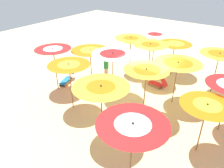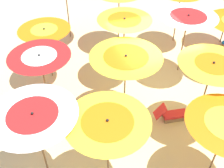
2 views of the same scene
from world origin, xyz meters
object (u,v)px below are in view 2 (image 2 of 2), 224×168
Objects in this scene: beach_umbrella_5 at (187,21)px; beach_umbrella_10 at (126,61)px; beach_umbrella_15 at (34,119)px; beach_umbrella_6 at (124,24)px; beach_umbrella_7 at (45,35)px; lounger_2 at (172,114)px; beach_umbrella_9 at (212,69)px; beach_umbrella_11 at (40,60)px; beach_umbrella_14 at (108,127)px.

beach_umbrella_10 is (-2.93, -1.31, -0.21)m from beach_umbrella_5.
beach_umbrella_10 is 3.41m from beach_umbrella_15.
beach_umbrella_5 reaches higher than beach_umbrella_6.
beach_umbrella_7 is 5.34m from lounger_2.
beach_umbrella_11 is at bearing 154.39° from beach_umbrella_9.
beach_umbrella_5 reaches higher than beach_umbrella_14.
beach_umbrella_11 is (-2.50, 0.90, 0.01)m from beach_umbrella_10.
beach_umbrella_5 is at bearing -15.28° from beach_umbrella_6.
lounger_2 is at bearing -124.02° from beach_umbrella_5.
beach_umbrella_11 is (-5.43, -0.42, -0.19)m from beach_umbrella_5.
beach_umbrella_14 is 1.74m from beach_umbrella_15.
beach_umbrella_10 is (2.10, -2.69, 0.15)m from beach_umbrella_7.
beach_umbrella_9 is at bearing 15.59° from beach_umbrella_14.
beach_umbrella_10 is (-2.17, 1.34, -0.13)m from beach_umbrella_9.
beach_umbrella_6 is 1.01× the size of beach_umbrella_9.
beach_umbrella_11 is at bearing 162.09° from lounger_2.
beach_umbrella_6 is at bearing 17.82° from beach_umbrella_11.
beach_umbrella_7 is 5.88m from beach_umbrella_9.
beach_umbrella_7 is 0.92× the size of beach_umbrella_14.
beach_umbrella_10 is 0.98× the size of beach_umbrella_14.
beach_umbrella_14 is 0.96× the size of beach_umbrella_15.
beach_umbrella_6 is at bearing 44.21° from beach_umbrella_15.
beach_umbrella_5 is 1.02× the size of beach_umbrella_15.
lounger_2 is (4.34, 0.63, -2.03)m from beach_umbrella_15.
beach_umbrella_5 is at bearing -15.33° from beach_umbrella_7.
beach_umbrella_10 is at bearing -19.79° from beach_umbrella_11.
beach_umbrella_9 is 1.06× the size of beach_umbrella_10.
beach_umbrella_10 is at bearing 148.34° from beach_umbrella_9.
beach_umbrella_10 is at bearing -109.90° from beach_umbrella_6.
beach_umbrella_11 is at bearing 109.14° from beach_umbrella_14.
beach_umbrella_10 is 2.71m from beach_umbrella_14.
beach_umbrella_7 is 0.89× the size of beach_umbrella_9.
beach_umbrella_6 reaches higher than beach_umbrella_11.
beach_umbrella_9 is at bearing -65.69° from beach_umbrella_6.
beach_umbrella_9 reaches higher than beach_umbrella_7.
beach_umbrella_10 is 2.51m from lounger_2.
beach_umbrella_6 reaches higher than beach_umbrella_9.
beach_umbrella_5 is at bearing 4.38° from beach_umbrella_11.
beach_umbrella_14 is (0.72, -5.02, 0.20)m from beach_umbrella_7.
beach_umbrella_11 reaches higher than beach_umbrella_7.
beach_umbrella_6 is (-2.24, 0.61, -0.03)m from beach_umbrella_5.
beach_umbrella_10 is 1.00× the size of beach_umbrella_11.
beach_umbrella_9 reaches higher than lounger_2.
beach_umbrella_7 is 3.41m from beach_umbrella_10.
beach_umbrella_14 is at bearing -81.85° from beach_umbrella_7.
beach_umbrella_14 is (-2.07, -4.25, -0.13)m from beach_umbrella_6.
beach_umbrella_14 is at bearing -115.98° from beach_umbrella_6.
beach_umbrella_7 is 0.88× the size of beach_umbrella_15.
beach_umbrella_11 is (-3.19, -1.03, -0.16)m from beach_umbrella_6.
beach_umbrella_11 is (-4.67, 2.24, -0.11)m from beach_umbrella_9.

